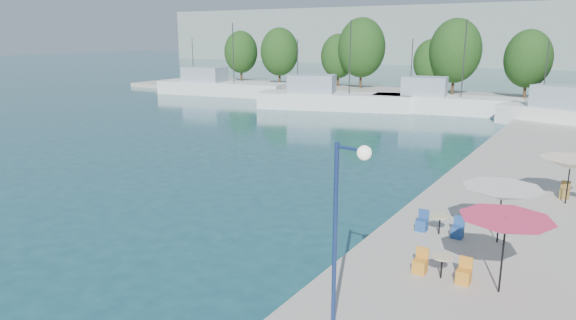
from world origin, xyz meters
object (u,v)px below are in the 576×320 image
Objects in this scene: umbrella_white at (502,194)px; umbrella_pink at (506,226)px; street_lamp at (346,203)px; trawler_03 at (442,103)px; umbrella_cream at (571,164)px; trawler_01 at (219,87)px; trawler_02 at (330,99)px.

umbrella_pink is at bearing -78.81° from umbrella_white.
street_lamp reaches higher than umbrella_pink.
umbrella_cream is at bearing -73.70° from trawler_03.
umbrella_pink reaches higher than umbrella_cream.
street_lamp is (41.28, -44.82, 3.02)m from trawler_01.
umbrella_cream is (14.15, -29.48, 1.43)m from trawler_03.
trawler_03 is at bearing 115.64° from umbrella_cream.
trawler_01 is 6.95× the size of umbrella_pink.
trawler_02 is 1.11× the size of trawler_03.
trawler_03 reaches higher than umbrella_cream.
umbrella_pink is (13.16, -40.04, 1.67)m from trawler_03.
trawler_01 is 20.18m from trawler_02.
trawler_01 is 61.01m from street_lamp.
trawler_03 is at bearing -0.56° from trawler_02.
trawler_01 is at bearing 140.06° from umbrella_white.
trawler_01 and trawler_03 have the same top height.
trawler_03 is 5.75× the size of umbrella_pink.
trawler_02 is (19.72, -4.30, 0.00)m from trawler_01.
street_lamp is at bearing -127.27° from umbrella_pink.
trawler_01 is 54.53m from umbrella_cream.
trawler_03 is at bearing 108.95° from umbrella_white.
trawler_03 is at bearing 110.72° from street_lamp.
street_lamp is (-2.40, -8.24, 1.56)m from umbrella_white.
trawler_02 is at bearing 126.04° from street_lamp.
trawler_02 is 6.44× the size of umbrella_cream.
trawler_01 is 3.79× the size of street_lamp.
umbrella_pink is 1.01× the size of umbrella_cream.
trawler_02 is at bearing 134.99° from umbrella_cream.
trawler_02 reaches higher than umbrella_pink.
umbrella_cream is (45.47, -30.06, 1.43)m from trawler_01.
trawler_03 is at bearing -11.01° from trawler_01.
trawler_01 reaches higher than umbrella_pink.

